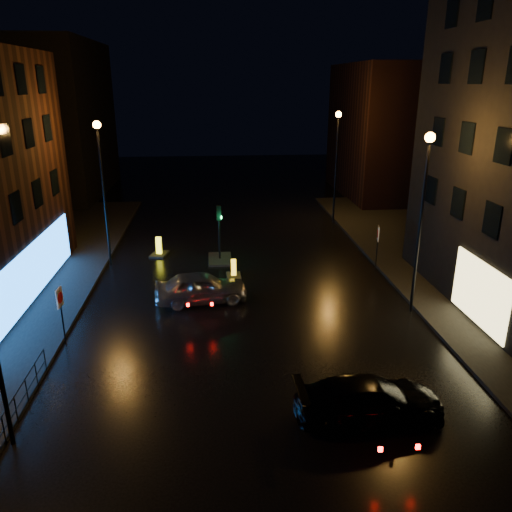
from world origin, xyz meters
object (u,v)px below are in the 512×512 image
(road_sign_right, at_px, (378,237))
(road_sign_left, at_px, (60,302))
(bollard_near, at_px, (234,273))
(traffic_signal, at_px, (220,252))
(dark_sedan, at_px, (370,400))
(bollard_far, at_px, (159,251))
(silver_hatchback, at_px, (201,287))

(road_sign_right, bearing_deg, road_sign_left, 39.45)
(road_sign_left, bearing_deg, bollard_near, 47.70)
(traffic_signal, relative_size, road_sign_right, 1.34)
(traffic_signal, relative_size, dark_sedan, 0.71)
(road_sign_left, bearing_deg, road_sign_right, 30.10)
(traffic_signal, xyz_separation_m, bollard_far, (-3.81, 1.26, -0.24))
(silver_hatchback, height_order, bollard_near, silver_hatchback)
(silver_hatchback, xyz_separation_m, dark_sedan, (5.55, -9.68, -0.07))
(silver_hatchback, relative_size, dark_sedan, 0.93)
(road_sign_right, bearing_deg, dark_sedan, 85.44)
(silver_hatchback, xyz_separation_m, road_sign_left, (-5.66, -3.63, 1.08))
(road_sign_left, relative_size, road_sign_right, 0.96)
(bollard_far, bearing_deg, dark_sedan, -50.23)
(dark_sedan, relative_size, bollard_near, 4.04)
(road_sign_left, bearing_deg, silver_hatchback, 37.51)
(dark_sedan, relative_size, road_sign_right, 1.89)
(traffic_signal, relative_size, bollard_near, 2.87)
(bollard_near, xyz_separation_m, road_sign_left, (-7.41, -6.88, 1.62))
(bollard_near, bearing_deg, dark_sedan, -75.63)
(bollard_near, relative_size, road_sign_left, 0.49)
(dark_sedan, distance_m, bollard_near, 13.49)
(traffic_signal, xyz_separation_m, road_sign_right, (9.10, -2.28, 1.43))
(traffic_signal, bearing_deg, silver_hatchback, -99.67)
(dark_sedan, bearing_deg, silver_hatchback, 27.35)
(dark_sedan, relative_size, road_sign_left, 1.97)
(dark_sedan, bearing_deg, bollard_far, 23.54)
(road_sign_left, bearing_deg, traffic_signal, 60.32)
(bollard_near, bearing_deg, road_sign_right, 1.90)
(bollard_near, distance_m, bollard_far, 6.12)
(dark_sedan, xyz_separation_m, road_sign_left, (-11.21, 6.05, 1.14))
(traffic_signal, height_order, road_sign_left, traffic_signal)
(dark_sedan, xyz_separation_m, bollard_far, (-8.32, 17.04, -0.44))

